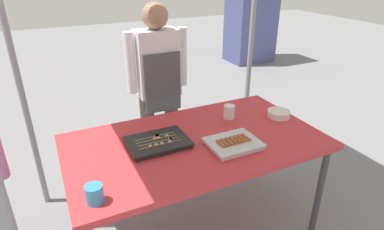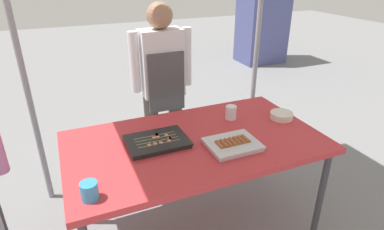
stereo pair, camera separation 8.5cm
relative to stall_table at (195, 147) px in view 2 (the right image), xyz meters
name	(u,v)px [view 2 (the right image)]	position (x,y,z in m)	size (l,w,h in m)	color
ground_plane	(195,229)	(0.00, 0.00, -0.70)	(18.00, 18.00, 0.00)	slate
stall_table	(195,147)	(0.00, 0.00, 0.00)	(1.60, 0.90, 0.75)	#C63338
tray_grilled_sausages	(233,144)	(0.17, -0.17, 0.07)	(0.31, 0.25, 0.05)	silver
tray_meat_skewers	(157,142)	(-0.24, 0.04, 0.07)	(0.37, 0.27, 0.04)	black
condiment_bowl	(281,115)	(0.69, 0.04, 0.08)	(0.16, 0.16, 0.05)	silver
drink_cup_near_edge	(89,191)	(-0.68, -0.32, 0.10)	(0.08, 0.08, 0.09)	#338CBF
drink_cup_by_wok	(231,113)	(0.35, 0.18, 0.10)	(0.08, 0.08, 0.10)	white
vendor_woman	(162,80)	(0.05, 0.81, 0.18)	(0.52, 0.22, 1.50)	#595147
neighbor_stall_left	(264,5)	(2.92, 3.57, 0.35)	(0.81, 0.66, 2.08)	#4C518C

